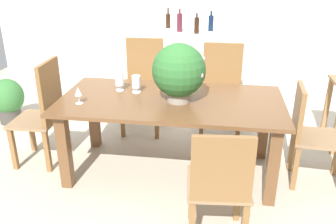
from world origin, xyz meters
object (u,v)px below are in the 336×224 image
(wine_bottle_tall, at_px, (180,22))
(kitchen_counter, at_px, (209,66))
(potted_plant_floor, at_px, (8,99))
(dining_table, at_px, (171,111))
(chair_foot_end, at_px, (310,131))
(crystal_vase_left, at_px, (136,83))
(crystal_vase_center_near, at_px, (119,80))
(chair_head_end, at_px, (44,109))
(flower_centerpiece, at_px, (179,71))
(chair_near_right, at_px, (219,184))
(chair_far_left, at_px, (144,81))
(wine_bottle_clear, at_px, (211,23))
(wine_bottle_amber, at_px, (168,20))
(wine_bottle_dark, at_px, (197,25))
(wine_glass, at_px, (78,92))
(chair_far_right, at_px, (221,85))

(wine_bottle_tall, bearing_deg, kitchen_counter, 12.64)
(potted_plant_floor, bearing_deg, wine_bottle_tall, 28.79)
(dining_table, height_order, kitchen_counter, kitchen_counter)
(chair_foot_end, bearing_deg, wine_bottle_tall, 39.72)
(chair_foot_end, height_order, crystal_vase_left, chair_foot_end)
(chair_foot_end, height_order, crystal_vase_center_near, crystal_vase_center_near)
(crystal_vase_left, relative_size, kitchen_counter, 0.11)
(wine_bottle_tall, bearing_deg, chair_foot_end, -54.05)
(chair_head_end, bearing_deg, flower_centerpiece, 87.11)
(chair_foot_end, relative_size, crystal_vase_left, 5.56)
(chair_near_right, bearing_deg, chair_far_left, -69.35)
(dining_table, height_order, potted_plant_floor, dining_table)
(chair_far_left, height_order, wine_bottle_clear, wine_bottle_clear)
(wine_bottle_amber, relative_size, wine_bottle_dark, 1.06)
(wine_bottle_dark, bearing_deg, wine_glass, -112.80)
(flower_centerpiece, height_order, kitchen_counter, flower_centerpiece)
(chair_head_end, relative_size, chair_near_right, 1.13)
(chair_near_right, bearing_deg, wine_bottle_tall, -83.08)
(dining_table, xyz_separation_m, chair_far_right, (0.45, 0.94, -0.05))
(crystal_vase_center_near, bearing_deg, chair_far_left, 85.66)
(chair_head_end, height_order, flower_centerpiece, flower_centerpiece)
(chair_foot_end, xyz_separation_m, wine_bottle_amber, (-1.57, 2.15, 0.58))
(kitchen_counter, bearing_deg, wine_bottle_dark, -133.42)
(wine_glass, bearing_deg, dining_table, 15.89)
(wine_bottle_tall, distance_m, potted_plant_floor, 2.40)
(crystal_vase_center_near, bearing_deg, chair_far_right, 39.40)
(wine_glass, bearing_deg, kitchen_counter, 65.11)
(chair_near_right, relative_size, wine_glass, 6.17)
(potted_plant_floor, bearing_deg, wine_bottle_clear, 26.65)
(wine_bottle_amber, bearing_deg, dining_table, -80.99)
(chair_near_right, height_order, kitchen_counter, kitchen_counter)
(chair_foot_end, height_order, wine_bottle_dark, wine_bottle_dark)
(dining_table, relative_size, crystal_vase_center_near, 10.94)
(chair_head_end, xyz_separation_m, wine_glass, (0.45, -0.22, 0.28))
(wine_bottle_tall, xyz_separation_m, wine_bottle_amber, (-0.19, 0.25, -0.02))
(crystal_vase_center_near, height_order, kitchen_counter, kitchen_counter)
(wine_glass, xyz_separation_m, wine_bottle_amber, (0.43, 2.38, 0.23))
(chair_near_right, xyz_separation_m, wine_bottle_dark, (-0.37, 2.75, 0.57))
(chair_head_end, xyz_separation_m, wine_bottle_clear, (1.49, 2.02, 0.51))
(wine_bottle_tall, relative_size, wine_bottle_clear, 1.11)
(chair_far_right, relative_size, wine_glass, 6.93)
(potted_plant_floor, bearing_deg, dining_table, -21.10)
(chair_far_right, bearing_deg, chair_far_left, 178.47)
(chair_far_left, height_order, wine_bottle_dark, wine_bottle_dark)
(chair_far_left, xyz_separation_m, flower_centerpiece, (0.52, -0.98, 0.43))
(chair_foot_end, relative_size, wine_glass, 6.08)
(crystal_vase_left, relative_size, crystal_vase_center_near, 0.90)
(wine_bottle_tall, xyz_separation_m, potted_plant_floor, (-1.98, -1.09, -0.80))
(chair_foot_end, distance_m, wine_glass, 2.04)
(chair_near_right, xyz_separation_m, wine_bottle_amber, (-0.80, 3.09, 0.57))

